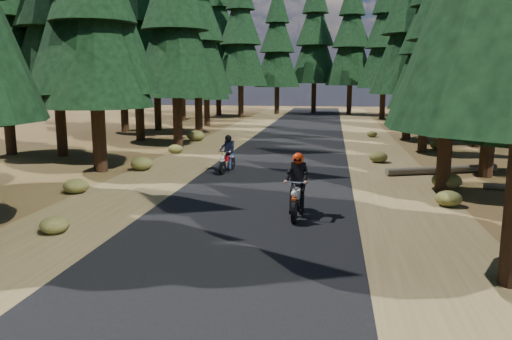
% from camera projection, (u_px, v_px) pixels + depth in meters
% --- Properties ---
extents(ground, '(120.00, 120.00, 0.00)m').
position_uv_depth(ground, '(248.00, 219.00, 13.78)').
color(ground, '#4C311B').
rests_on(ground, ground).
extents(road, '(6.00, 100.00, 0.01)m').
position_uv_depth(road, '(270.00, 182.00, 18.64)').
color(road, black).
rests_on(road, ground).
extents(shoulder_l, '(3.20, 100.00, 0.01)m').
position_uv_depth(shoulder_l, '(153.00, 179.00, 19.33)').
color(shoulder_l, brown).
rests_on(shoulder_l, ground).
extents(shoulder_r, '(3.20, 100.00, 0.01)m').
position_uv_depth(shoulder_r, '(397.00, 186.00, 17.95)').
color(shoulder_r, brown).
rests_on(shoulder_r, ground).
extents(pine_forest, '(34.59, 55.08, 16.32)m').
position_uv_depth(pine_forest, '(301.00, 16.00, 32.84)').
color(pine_forest, black).
rests_on(pine_forest, ground).
extents(log_near, '(4.71, 2.06, 0.32)m').
position_uv_depth(log_near, '(442.00, 170.00, 20.35)').
color(log_near, '#4C4233').
rests_on(log_near, ground).
extents(understory_shrubs, '(15.40, 30.62, 0.68)m').
position_uv_depth(understory_shrubs, '(308.00, 163.00, 21.39)').
color(understory_shrubs, '#474C1E').
rests_on(understory_shrubs, ground).
extents(rider_lead, '(0.68, 2.02, 1.78)m').
position_uv_depth(rider_lead, '(297.00, 196.00, 13.86)').
color(rider_lead, beige).
rests_on(rider_lead, road).
extents(rider_follow, '(0.77, 1.78, 1.53)m').
position_uv_depth(rider_follow, '(227.00, 160.00, 20.55)').
color(rider_follow, '#A30A0E').
rests_on(rider_follow, road).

